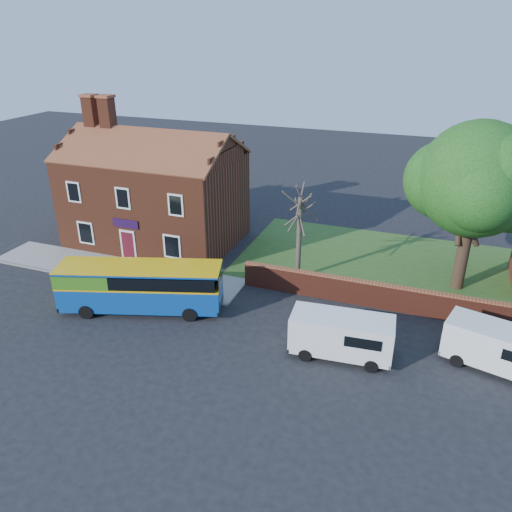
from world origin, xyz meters
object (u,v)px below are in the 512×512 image
at_px(van_far, 500,347).
at_px(large_tree, 478,182).
at_px(van_near, 342,334).
at_px(bus, 136,285).

bearing_deg(van_far, large_tree, 116.98).
distance_m(van_near, large_tree, 12.64).
height_order(van_near, van_far, van_near).
bearing_deg(van_near, large_tree, 56.06).
xyz_separation_m(van_near, large_tree, (5.56, 9.86, 5.61)).
bearing_deg(van_near, van_far, 7.55).
xyz_separation_m(van_far, large_tree, (-1.73, 8.30, 5.62)).
height_order(van_near, large_tree, large_tree).
bearing_deg(large_tree, van_far, -78.20).
relative_size(bus, van_near, 1.85).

